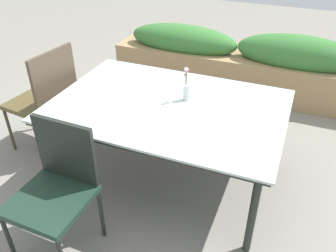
% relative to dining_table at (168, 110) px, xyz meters
% --- Properties ---
extents(ground_plane, '(12.00, 12.00, 0.00)m').
position_rel_dining_table_xyz_m(ground_plane, '(0.06, 0.06, -0.65)').
color(ground_plane, gray).
extents(dining_table, '(1.72, 1.18, 0.70)m').
position_rel_dining_table_xyz_m(dining_table, '(0.00, 0.00, 0.00)').
color(dining_table, silver).
rests_on(dining_table, ground).
extents(chair_end_left, '(0.55, 0.55, 0.98)m').
position_rel_dining_table_xyz_m(chair_end_left, '(-1.14, -0.01, -0.11)').
color(chair_end_left, brown).
rests_on(chair_end_left, ground).
extents(chair_near_left, '(0.46, 0.46, 0.90)m').
position_rel_dining_table_xyz_m(chair_near_left, '(-0.39, -0.88, -0.14)').
color(chair_near_left, '#1B3125').
rests_on(chair_near_left, ground).
extents(flower_vase, '(0.05, 0.05, 0.27)m').
position_rel_dining_table_xyz_m(flower_vase, '(0.10, 0.12, 0.14)').
color(flower_vase, silver).
rests_on(flower_vase, dining_table).
extents(planter_box, '(2.94, 0.47, 0.78)m').
position_rel_dining_table_xyz_m(planter_box, '(0.17, 1.74, -0.28)').
color(planter_box, '#9E7F56').
rests_on(planter_box, ground).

